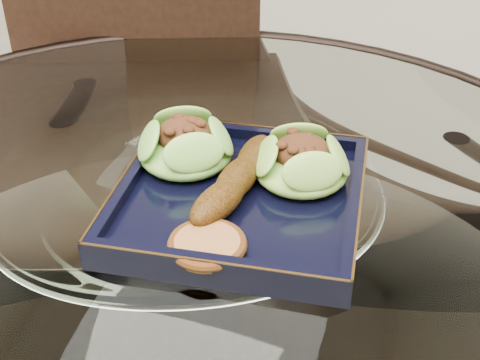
% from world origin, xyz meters
% --- Properties ---
extents(dining_table, '(1.13, 1.13, 0.77)m').
position_xyz_m(dining_table, '(-0.00, -0.00, 0.60)').
color(dining_table, white).
rests_on(dining_table, ground).
extents(dining_chair, '(0.60, 0.60, 1.07)m').
position_xyz_m(dining_chair, '(-0.24, 0.36, 0.60)').
color(dining_chair, black).
rests_on(dining_chair, ground).
extents(navy_plate, '(0.29, 0.29, 0.02)m').
position_xyz_m(navy_plate, '(0.05, 0.03, 0.77)').
color(navy_plate, black).
rests_on(navy_plate, dining_table).
extents(lettuce_wrap_left, '(0.12, 0.12, 0.04)m').
position_xyz_m(lettuce_wrap_left, '(-0.03, 0.08, 0.80)').
color(lettuce_wrap_left, '#5EAC31').
rests_on(lettuce_wrap_left, navy_plate).
extents(lettuce_wrap_right, '(0.11, 0.11, 0.04)m').
position_xyz_m(lettuce_wrap_right, '(0.11, 0.08, 0.80)').
color(lettuce_wrap_right, '#6FB033').
rests_on(lettuce_wrap_right, navy_plate).
extents(roasted_plantain, '(0.06, 0.18, 0.03)m').
position_xyz_m(roasted_plantain, '(0.05, 0.04, 0.80)').
color(roasted_plantain, '#5D3509').
rests_on(roasted_plantain, navy_plate).
extents(crumb_patty, '(0.07, 0.07, 0.01)m').
position_xyz_m(crumb_patty, '(0.05, -0.07, 0.79)').
color(crumb_patty, '#A36636').
rests_on(crumb_patty, navy_plate).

